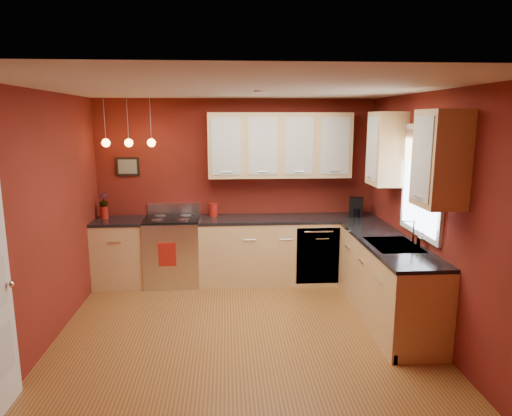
{
  "coord_description": "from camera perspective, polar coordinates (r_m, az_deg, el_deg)",
  "views": [
    {
      "loc": [
        -0.15,
        -4.49,
        2.31
      ],
      "look_at": [
        0.21,
        1.0,
        1.24
      ],
      "focal_mm": 32.0,
      "sensor_mm": 36.0,
      "label": 1
    }
  ],
  "objects": [
    {
      "name": "floor",
      "position": [
        5.05,
        -1.67,
        -16.17
      ],
      "size": [
        4.2,
        4.2,
        0.0
      ],
      "primitive_type": "plane",
      "color": "#9C622D",
      "rests_on": "ground"
    },
    {
      "name": "ceiling",
      "position": [
        4.5,
        -1.86,
        14.72
      ],
      "size": [
        4.0,
        4.2,
        0.02
      ],
      "primitive_type": "cube",
      "color": "silver",
      "rests_on": "wall_back"
    },
    {
      "name": "wall_back",
      "position": [
        6.67,
        -2.4,
        2.32
      ],
      "size": [
        4.0,
        0.02,
        2.6
      ],
      "primitive_type": "cube",
      "color": "maroon",
      "rests_on": "floor"
    },
    {
      "name": "wall_front",
      "position": [
        2.6,
        -0.08,
        -11.84
      ],
      "size": [
        4.0,
        0.02,
        2.6
      ],
      "primitive_type": "cube",
      "color": "maroon",
      "rests_on": "floor"
    },
    {
      "name": "wall_left",
      "position": [
        4.96,
        -25.53,
        -1.81
      ],
      "size": [
        0.02,
        4.2,
        2.6
      ],
      "primitive_type": "cube",
      "color": "maroon",
      "rests_on": "floor"
    },
    {
      "name": "wall_right",
      "position": [
        5.08,
        21.41,
        -1.2
      ],
      "size": [
        0.02,
        4.2,
        2.6
      ],
      "primitive_type": "cube",
      "color": "maroon",
      "rests_on": "floor"
    },
    {
      "name": "base_cabinets_back_left",
      "position": [
        6.73,
        -16.53,
        -5.48
      ],
      "size": [
        0.7,
        0.6,
        0.9
      ],
      "primitive_type": "cube",
      "color": "#DCB276",
      "rests_on": "floor"
    },
    {
      "name": "base_cabinets_back_right",
      "position": [
        6.62,
        4.08,
        -5.31
      ],
      "size": [
        2.54,
        0.6,
        0.9
      ],
      "primitive_type": "cube",
      "color": "#DCB276",
      "rests_on": "floor"
    },
    {
      "name": "base_cabinets_right",
      "position": [
        5.6,
        16.02,
        -8.83
      ],
      "size": [
        0.6,
        2.1,
        0.9
      ],
      "primitive_type": "cube",
      "color": "#DCB276",
      "rests_on": "floor"
    },
    {
      "name": "counter_back_left",
      "position": [
        6.61,
        -16.75,
        -1.57
      ],
      "size": [
        0.7,
        0.62,
        0.04
      ],
      "primitive_type": "cube",
      "color": "black",
      "rests_on": "base_cabinets_back_left"
    },
    {
      "name": "counter_back_right",
      "position": [
        6.5,
        4.14,
        -1.33
      ],
      "size": [
        2.54,
        0.62,
        0.04
      ],
      "primitive_type": "cube",
      "color": "black",
      "rests_on": "base_cabinets_back_right"
    },
    {
      "name": "counter_right",
      "position": [
        5.46,
        16.28,
        -4.17
      ],
      "size": [
        0.62,
        2.1,
        0.04
      ],
      "primitive_type": "cube",
      "color": "black",
      "rests_on": "base_cabinets_right"
    },
    {
      "name": "gas_range",
      "position": [
        6.6,
        -10.32,
        -5.24
      ],
      "size": [
        0.76,
        0.64,
        1.11
      ],
      "color": "silver",
      "rests_on": "floor"
    },
    {
      "name": "dishwasher_front",
      "position": [
        6.41,
        7.74,
        -5.94
      ],
      "size": [
        0.6,
        0.02,
        0.8
      ],
      "primitive_type": "cube",
      "color": "silver",
      "rests_on": "base_cabinets_back_right"
    },
    {
      "name": "sink",
      "position": [
        5.32,
        16.85,
        -4.64
      ],
      "size": [
        0.5,
        0.7,
        0.33
      ],
      "color": "gray",
      "rests_on": "counter_right"
    },
    {
      "name": "window",
      "position": [
        5.28,
        20.09,
        3.6
      ],
      "size": [
        0.06,
        1.02,
        1.22
      ],
      "color": "white",
      "rests_on": "wall_right"
    },
    {
      "name": "upper_cabinets_back",
      "position": [
        6.47,
        2.97,
        7.84
      ],
      "size": [
        2.0,
        0.35,
        0.9
      ],
      "primitive_type": "cube",
      "color": "#DCB276",
      "rests_on": "wall_back"
    },
    {
      "name": "upper_cabinets_right",
      "position": [
        5.22,
        18.66,
        6.51
      ],
      "size": [
        0.35,
        1.95,
        0.9
      ],
      "primitive_type": "cube",
      "color": "#DCB276",
      "rests_on": "wall_right"
    },
    {
      "name": "wall_picture",
      "position": [
        6.75,
        -15.74,
        5.02
      ],
      "size": [
        0.32,
        0.03,
        0.26
      ],
      "primitive_type": "cube",
      "color": "black",
      "rests_on": "wall_back"
    },
    {
      "name": "pendant_lights",
      "position": [
        6.38,
        -15.63,
        7.93
      ],
      "size": [
        0.71,
        0.11,
        0.66
      ],
      "color": "gray",
      "rests_on": "ceiling"
    },
    {
      "name": "red_canister",
      "position": [
        6.56,
        -5.36,
        -0.21
      ],
      "size": [
        0.13,
        0.13,
        0.19
      ],
      "color": "#A01911",
      "rests_on": "counter_back_right"
    },
    {
      "name": "red_vase",
      "position": [
        6.74,
        -18.43,
        -0.53
      ],
      "size": [
        0.11,
        0.11,
        0.17
      ],
      "primitive_type": "cylinder",
      "color": "#A01911",
      "rests_on": "counter_back_left"
    },
    {
      "name": "flowers",
      "position": [
        6.71,
        -18.52,
        0.89
      ],
      "size": [
        0.13,
        0.13,
        0.21
      ],
      "primitive_type": "imported",
      "rotation": [
        0.0,
        0.0,
        -0.14
      ],
      "color": "#A01911",
      "rests_on": "red_vase"
    },
    {
      "name": "coffee_maker",
      "position": [
        6.68,
        12.4,
        0.04
      ],
      "size": [
        0.23,
        0.23,
        0.27
      ],
      "rotation": [
        0.0,
        0.0,
        -0.31
      ],
      "color": "black",
      "rests_on": "counter_back_right"
    },
    {
      "name": "soap_pump",
      "position": [
        5.25,
        20.04,
        -3.78
      ],
      "size": [
        0.08,
        0.09,
        0.18
      ],
      "primitive_type": "imported",
      "rotation": [
        0.0,
        0.0,
        0.06
      ],
      "color": "white",
      "rests_on": "counter_right"
    },
    {
      "name": "dish_towel",
      "position": [
        6.28,
        -11.04,
        -5.74
      ],
      "size": [
        0.24,
        0.02,
        0.32
      ],
      "primitive_type": "cube",
      "color": "#A01911",
      "rests_on": "gas_range"
    }
  ]
}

